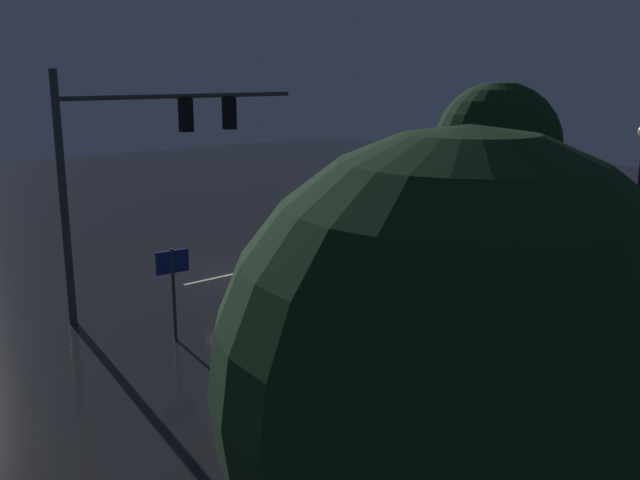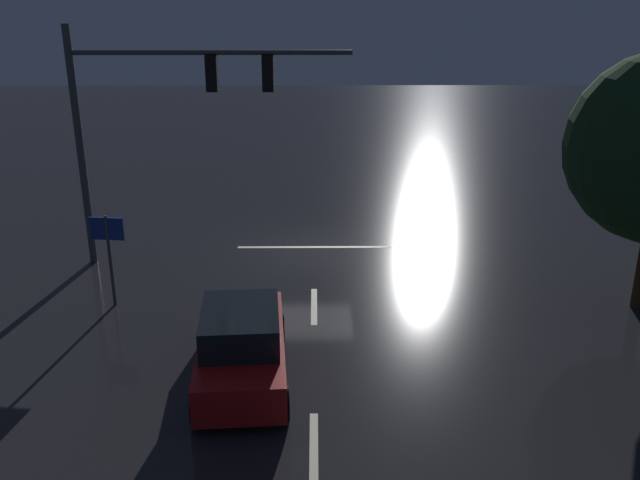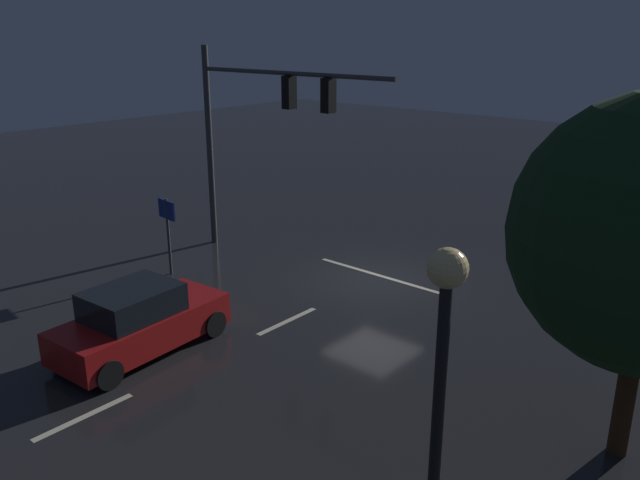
# 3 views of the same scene
# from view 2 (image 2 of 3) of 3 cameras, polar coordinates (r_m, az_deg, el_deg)

# --- Properties ---
(ground_plane) EXTENTS (80.00, 80.00, 0.00)m
(ground_plane) POSITION_cam_2_polar(r_m,az_deg,el_deg) (21.95, -0.49, -0.98)
(ground_plane) COLOR #232326
(traffic_signal_assembly) EXTENTS (8.01, 0.47, 7.05)m
(traffic_signal_assembly) POSITION_cam_2_polar(r_m,az_deg,el_deg) (20.40, -13.00, 11.02)
(traffic_signal_assembly) COLOR #383A3D
(traffic_signal_assembly) RESTS_ON ground_plane
(lane_dash_far) EXTENTS (0.16, 2.20, 0.01)m
(lane_dash_far) POSITION_cam_2_polar(r_m,az_deg,el_deg) (18.28, -0.50, -5.52)
(lane_dash_far) COLOR beige
(lane_dash_far) RESTS_ON ground_plane
(lane_dash_mid) EXTENTS (0.16, 2.20, 0.01)m
(lane_dash_mid) POSITION_cam_2_polar(r_m,az_deg,el_deg) (13.14, -0.52, -16.98)
(lane_dash_mid) COLOR beige
(lane_dash_mid) RESTS_ON ground_plane
(stop_bar) EXTENTS (5.00, 0.16, 0.01)m
(stop_bar) POSITION_cam_2_polar(r_m,az_deg,el_deg) (22.33, -0.49, -0.59)
(stop_bar) COLOR beige
(stop_bar) RESTS_ON ground_plane
(car_approaching) EXTENTS (2.18, 4.47, 1.70)m
(car_approaching) POSITION_cam_2_polar(r_m,az_deg,el_deg) (14.83, -6.55, -8.73)
(car_approaching) COLOR maroon
(car_approaching) RESTS_ON ground_plane
(route_sign) EXTENTS (0.90, 0.16, 2.51)m
(route_sign) POSITION_cam_2_polar(r_m,az_deg,el_deg) (18.48, -17.24, -0.11)
(route_sign) COLOR #383A3D
(route_sign) RESTS_ON ground_plane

